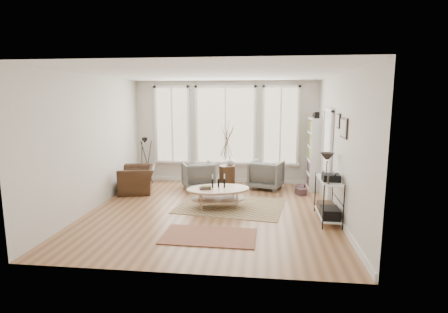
# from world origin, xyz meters

# --- Properties ---
(room) EXTENTS (5.50, 5.54, 2.90)m
(room) POSITION_xyz_m (0.02, 0.03, 1.43)
(room) COLOR #9F6F49
(room) RESTS_ON ground
(bay_window) EXTENTS (4.14, 0.12, 2.24)m
(bay_window) POSITION_xyz_m (0.00, 2.71, 1.61)
(bay_window) COLOR tan
(bay_window) RESTS_ON ground
(door) EXTENTS (0.09, 1.06, 2.22)m
(door) POSITION_xyz_m (2.57, 1.15, 1.12)
(door) COLOR silver
(door) RESTS_ON ground
(bookcase) EXTENTS (0.31, 0.85, 2.06)m
(bookcase) POSITION_xyz_m (2.44, 2.23, 0.96)
(bookcase) COLOR white
(bookcase) RESTS_ON ground
(low_shelf) EXTENTS (0.38, 1.08, 1.30)m
(low_shelf) POSITION_xyz_m (2.38, -0.30, 0.51)
(low_shelf) COLOR white
(low_shelf) RESTS_ON ground
(wall_art) EXTENTS (0.04, 0.88, 0.44)m
(wall_art) POSITION_xyz_m (2.58, -0.27, 1.88)
(wall_art) COLOR black
(wall_art) RESTS_ON ground
(rug_main) EXTENTS (2.52, 2.04, 0.01)m
(rug_main) POSITION_xyz_m (0.38, 0.43, 0.01)
(rug_main) COLOR brown
(rug_main) RESTS_ON ground
(rug_runner) EXTENTS (1.66, 0.95, 0.01)m
(rug_runner) POSITION_xyz_m (0.16, -1.41, 0.01)
(rug_runner) COLOR maroon
(rug_runner) RESTS_ON ground
(coffee_table) EXTENTS (1.57, 1.20, 0.64)m
(coffee_table) POSITION_xyz_m (0.10, 0.27, 0.34)
(coffee_table) COLOR tan
(coffee_table) RESTS_ON ground
(armchair_left) EXTENTS (1.03, 1.05, 0.74)m
(armchair_left) POSITION_xyz_m (-0.64, 1.85, 0.37)
(armchair_left) COLOR slate
(armchair_left) RESTS_ON ground
(armchair_right) EXTENTS (1.02, 1.04, 0.76)m
(armchair_right) POSITION_xyz_m (1.17, 2.10, 0.38)
(armchair_right) COLOR slate
(armchair_right) RESTS_ON ground
(side_table) EXTENTS (0.43, 0.43, 1.79)m
(side_table) POSITION_xyz_m (0.14, 1.90, 0.86)
(side_table) COLOR #392417
(side_table) RESTS_ON ground
(vase) EXTENTS (0.28, 0.28, 0.24)m
(vase) POSITION_xyz_m (0.20, 2.04, 0.76)
(vase) COLOR silver
(vase) RESTS_ON side_table
(accent_chair) EXTENTS (1.24, 1.15, 0.67)m
(accent_chair) POSITION_xyz_m (-2.15, 1.35, 0.33)
(accent_chair) COLOR #392417
(accent_chair) RESTS_ON ground
(tripod_camera) EXTENTS (0.47, 0.47, 1.33)m
(tripod_camera) POSITION_xyz_m (-2.22, 2.22, 0.61)
(tripod_camera) COLOR black
(tripod_camera) RESTS_ON ground
(book_stack_near) EXTENTS (0.29, 0.32, 0.17)m
(book_stack_near) POSITION_xyz_m (2.05, 1.82, 0.09)
(book_stack_near) COLOR brown
(book_stack_near) RESTS_ON ground
(book_stack_far) EXTENTS (0.28, 0.31, 0.16)m
(book_stack_far) POSITION_xyz_m (2.05, 1.55, 0.08)
(book_stack_far) COLOR brown
(book_stack_far) RESTS_ON ground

